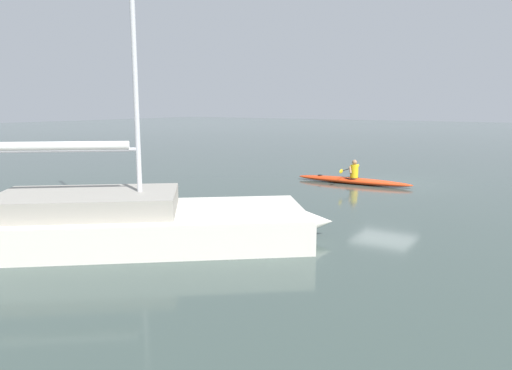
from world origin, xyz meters
The scene contains 4 objects.
ground_plane centered at (0.00, 0.00, 0.00)m, with size 160.00×160.00×0.00m, color #384742.
kayak centered at (1.16, 0.95, 0.13)m, with size 5.06×0.84×0.26m.
kayaker centered at (1.13, 0.95, 0.59)m, with size 0.43×2.40×0.76m.
sailboat_navy_hull centered at (2.69, 12.53, 0.54)m, with size 9.24×8.44×12.18m.
Camera 1 is at (-6.39, 19.92, 3.33)m, focal length 33.49 mm.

